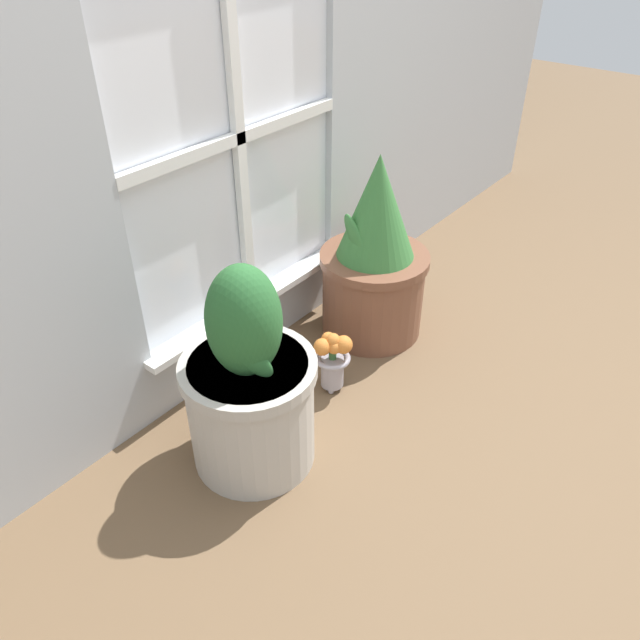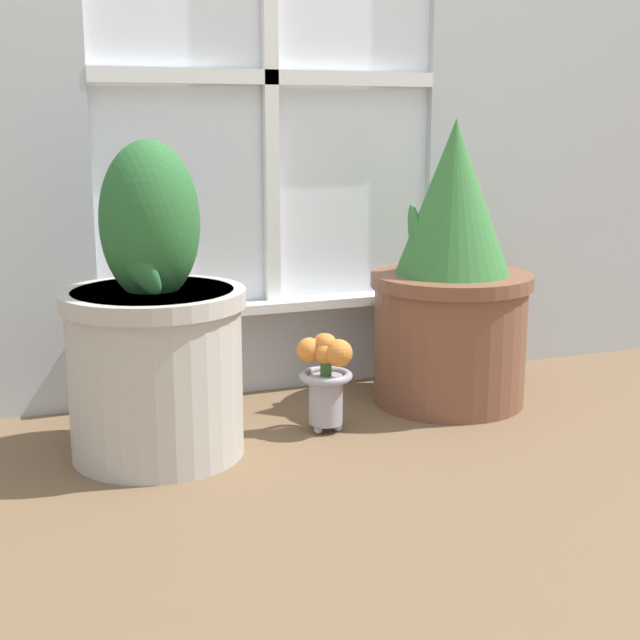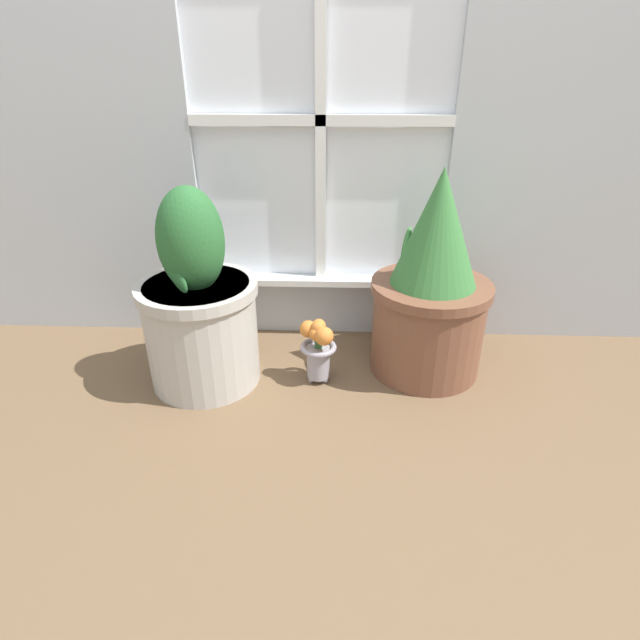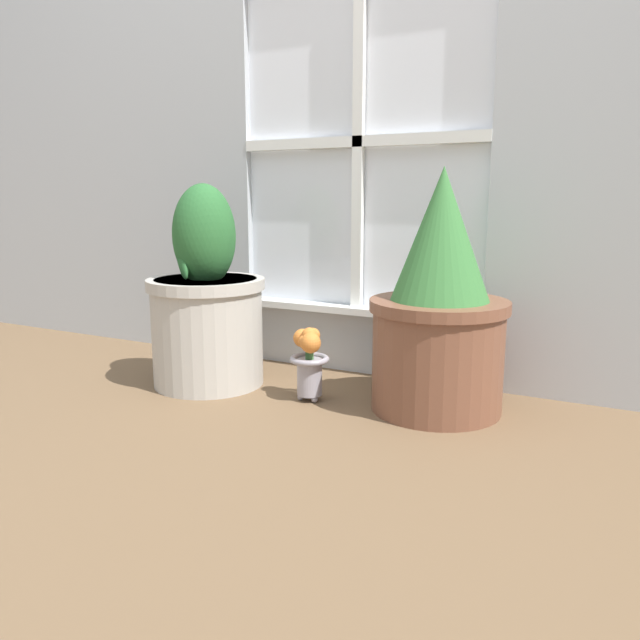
{
  "view_description": "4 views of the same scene",
  "coord_description": "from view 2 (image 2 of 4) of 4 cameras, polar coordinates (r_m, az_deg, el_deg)",
  "views": [
    {
      "loc": [
        -1.27,
        -0.8,
        1.42
      ],
      "look_at": [
        -0.02,
        0.21,
        0.28
      ],
      "focal_mm": 35.0,
      "sensor_mm": 36.0,
      "label": 1
    },
    {
      "loc": [
        -0.7,
        -1.62,
        0.69
      ],
      "look_at": [
        0.0,
        0.2,
        0.25
      ],
      "focal_mm": 50.0,
      "sensor_mm": 36.0,
      "label": 2
    },
    {
      "loc": [
        0.07,
        -1.24,
        0.97
      ],
      "look_at": [
        0.01,
        0.23,
        0.21
      ],
      "focal_mm": 28.0,
      "sensor_mm": 36.0,
      "label": 3
    },
    {
      "loc": [
        0.88,
        -1.43,
        0.62
      ],
      "look_at": [
        0.02,
        0.22,
        0.25
      ],
      "focal_mm": 35.0,
      "sensor_mm": 36.0,
      "label": 4
    }
  ],
  "objects": [
    {
      "name": "ground_plane",
      "position": [
        1.89,
        2.16,
        -8.79
      ],
      "size": [
        10.0,
        10.0,
        0.0
      ],
      "primitive_type": "plane",
      "color": "brown"
    },
    {
      "name": "potted_plant_left",
      "position": [
        1.87,
        -10.55,
        -0.98
      ],
      "size": [
        0.38,
        0.38,
        0.66
      ],
      "color": "#B7B2A8",
      "rests_on": "ground_plane"
    },
    {
      "name": "potted_plant_right",
      "position": [
        2.21,
        8.39,
        2.29
      ],
      "size": [
        0.4,
        0.4,
        0.7
      ],
      "color": "brown",
      "rests_on": "ground_plane"
    },
    {
      "name": "flower_vase",
      "position": [
        2.0,
        0.36,
        -3.49
      ],
      "size": [
        0.12,
        0.12,
        0.23
      ],
      "color": "#99939E",
      "rests_on": "ground_plane"
    }
  ]
}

